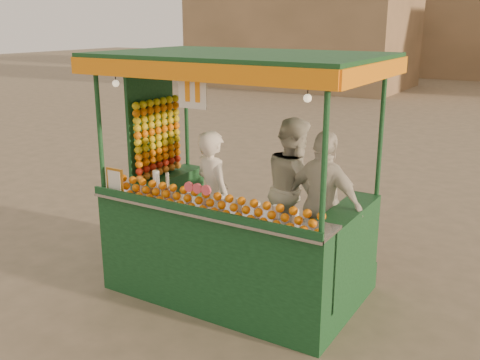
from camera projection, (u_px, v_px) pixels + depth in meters
The scene contains 6 objects.
ground at pixel (274, 296), 6.43m from camera, with size 90.00×90.00×0.00m, color brown.
building_left at pixel (303, 23), 26.50m from camera, with size 10.00×6.00×6.00m, color #A17F5B.
juice_cart at pixel (228, 220), 6.32m from camera, with size 3.06×1.98×2.78m.
vendor_left at pixel (213, 197), 6.46m from camera, with size 0.68×0.58×1.58m.
vendor_middle at pixel (294, 189), 6.55m from camera, with size 1.01×1.05×1.71m.
vendor_right at pixel (324, 204), 6.08m from camera, with size 1.03×0.59×1.65m.
Camera 1 is at (2.66, -5.16, 3.11)m, focal length 41.08 mm.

